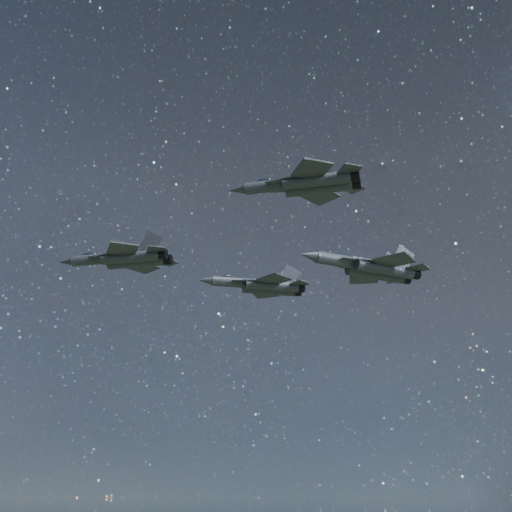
{
  "coord_description": "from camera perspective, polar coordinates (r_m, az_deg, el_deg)",
  "views": [
    {
      "loc": [
        -1.11,
        -77.38,
        114.62
      ],
      "look_at": [
        -2.08,
        4.43,
        147.75
      ],
      "focal_mm": 42.0,
      "sensor_mm": 36.0,
      "label": 1
    }
  ],
  "objects": [
    {
      "name": "jet_left",
      "position": [
        104.48,
        0.55,
        -2.83
      ],
      "size": [
        19.66,
        13.46,
        4.94
      ],
      "rotation": [
        0.0,
        0.0,
        0.22
      ],
      "color": "#2E343A"
    },
    {
      "name": "jet_right",
      "position": [
        73.56,
        4.84,
        6.9
      ],
      "size": [
        17.23,
        11.79,
        4.32
      ],
      "rotation": [
        0.0,
        0.0,
        -0.22
      ],
      "color": "#2E343A"
    },
    {
      "name": "jet_lead",
      "position": [
        91.84,
        -12.42,
        -0.24
      ],
      "size": [
        18.84,
        12.97,
        4.73
      ],
      "rotation": [
        0.0,
        0.0,
        -0.19
      ],
      "color": "#2E343A"
    },
    {
      "name": "jet_slot",
      "position": [
        88.8,
        10.86,
        -1.09
      ],
      "size": [
        19.78,
        12.97,
        5.09
      ],
      "rotation": [
        0.0,
        0.0,
        0.42
      ],
      "color": "#2E343A"
    }
  ]
}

